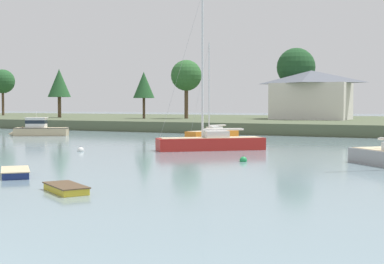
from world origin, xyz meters
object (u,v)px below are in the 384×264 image
(sailboat_orange, at_px, (213,135))
(sailboat_red, at_px, (211,146))
(mooring_buoy_green, at_px, (243,160))
(cruiser_sand, at_px, (36,132))
(dinghy_navy, at_px, (15,174))
(mooring_buoy_white, at_px, (81,150))
(dinghy_yellow, at_px, (66,189))

(sailboat_orange, bearing_deg, sailboat_red, -65.75)
(mooring_buoy_green, bearing_deg, cruiser_sand, 152.98)
(cruiser_sand, distance_m, sailboat_red, 29.90)
(dinghy_navy, relative_size, sailboat_orange, 0.29)
(dinghy_navy, bearing_deg, sailboat_red, 84.08)
(cruiser_sand, height_order, mooring_buoy_green, cruiser_sand)
(mooring_buoy_white, bearing_deg, sailboat_red, 33.57)
(dinghy_navy, bearing_deg, mooring_buoy_white, 115.71)
(dinghy_navy, xyz_separation_m, sailboat_red, (2.10, 20.22, 0.16))
(dinghy_yellow, bearing_deg, mooring_buoy_white, 126.46)
(sailboat_red, bearing_deg, cruiser_sand, 160.86)
(mooring_buoy_white, bearing_deg, mooring_buoy_green, -6.39)
(sailboat_orange, distance_m, mooring_buoy_green, 27.44)
(sailboat_orange, distance_m, dinghy_yellow, 41.16)
(dinghy_navy, relative_size, dinghy_yellow, 1.09)
(sailboat_red, xyz_separation_m, mooring_buoy_green, (5.92, -7.62, -0.21))
(cruiser_sand, height_order, mooring_buoy_white, cruiser_sand)
(cruiser_sand, bearing_deg, dinghy_yellow, -45.87)
(mooring_buoy_green, bearing_deg, dinghy_navy, -122.45)
(dinghy_yellow, bearing_deg, sailboat_red, 99.29)
(cruiser_sand, height_order, sailboat_red, sailboat_red)
(cruiser_sand, distance_m, mooring_buoy_white, 24.90)
(cruiser_sand, bearing_deg, sailboat_red, -19.14)
(dinghy_navy, distance_m, dinghy_yellow, 6.62)
(dinghy_navy, height_order, mooring_buoy_white, mooring_buoy_white)
(cruiser_sand, relative_size, mooring_buoy_white, 12.84)
(sailboat_orange, relative_size, dinghy_yellow, 3.77)
(cruiser_sand, xyz_separation_m, dinghy_navy, (26.15, -30.03, -0.38))
(cruiser_sand, xyz_separation_m, mooring_buoy_green, (34.16, -17.42, -0.43))
(dinghy_navy, bearing_deg, cruiser_sand, 131.05)
(dinghy_yellow, relative_size, mooring_buoy_green, 5.47)
(dinghy_yellow, bearing_deg, dinghy_navy, 152.96)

